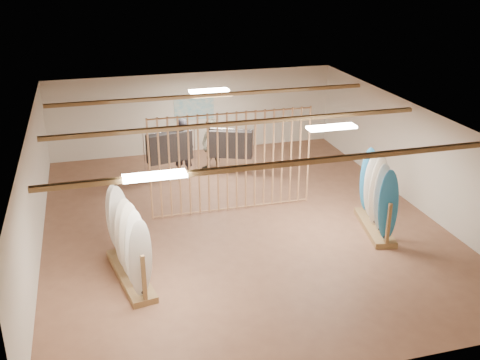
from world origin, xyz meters
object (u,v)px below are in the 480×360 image
object	(u,v)px
clothing_rack_b	(231,144)
shopper_a	(183,144)
rack_left	(129,252)
shopper_b	(213,142)
clothing_rack_a	(169,147)
rack_right	(376,206)

from	to	relation	value
clothing_rack_b	shopper_a	distance (m)	1.52
rack_left	shopper_a	world-z (taller)	shopper_a
clothing_rack_b	shopper_b	xyz separation A→B (m)	(-0.51, 0.34, -0.02)
shopper_a	clothing_rack_a	bearing A→B (deg)	40.67
clothing_rack_b	shopper_a	xyz separation A→B (m)	(-1.51, 0.23, 0.07)
clothing_rack_a	shopper_a	bearing A→B (deg)	5.76
clothing_rack_b	shopper_b	world-z (taller)	shopper_b
rack_right	clothing_rack_b	xyz separation A→B (m)	(-2.55, 4.81, 0.33)
rack_left	rack_right	bearing A→B (deg)	-3.82
clothing_rack_a	shopper_a	world-z (taller)	shopper_a
rack_left	clothing_rack_b	bearing A→B (deg)	46.00
clothing_rack_a	clothing_rack_b	xyz separation A→B (m)	(1.95, -0.07, -0.05)
rack_right	rack_left	bearing A→B (deg)	-162.24
rack_left	shopper_a	bearing A→B (deg)	59.01
rack_right	shopper_b	distance (m)	6.00
rack_left	rack_right	xyz separation A→B (m)	(6.26, 0.65, 0.02)
clothing_rack_b	shopper_b	bearing A→B (deg)	168.11
clothing_rack_a	clothing_rack_b	world-z (taller)	clothing_rack_a
clothing_rack_a	shopper_b	distance (m)	1.46
clothing_rack_a	shopper_b	bearing A→B (deg)	-3.47
clothing_rack_b	shopper_a	world-z (taller)	shopper_a
rack_right	shopper_a	bearing A→B (deg)	140.59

